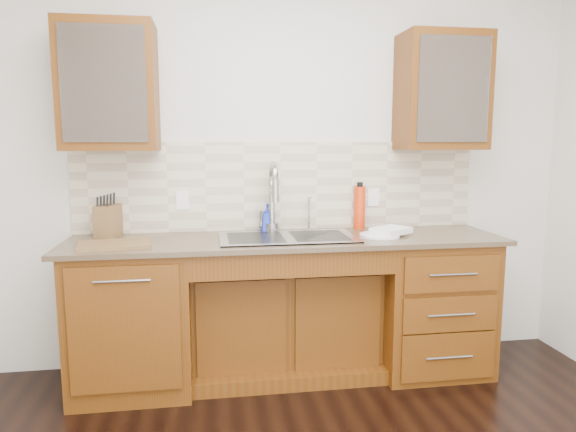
{
  "coord_description": "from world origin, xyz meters",
  "views": [
    {
      "loc": [
        -0.47,
        -1.68,
        1.51
      ],
      "look_at": [
        0.0,
        1.4,
        1.05
      ],
      "focal_mm": 32.0,
      "sensor_mm": 36.0,
      "label": 1
    }
  ],
  "objects": [
    {
      "name": "wall_back",
      "position": [
        0.0,
        1.8,
        1.35
      ],
      "size": [
        4.0,
        0.1,
        2.7
      ],
      "primitive_type": "cube",
      "color": "beige",
      "rests_on": "ground"
    },
    {
      "name": "base_cabinet_left",
      "position": [
        -0.95,
        1.44,
        0.44
      ],
      "size": [
        0.7,
        0.62,
        0.88
      ],
      "primitive_type": "cube",
      "color": "#593014",
      "rests_on": "ground"
    },
    {
      "name": "base_cabinet_center",
      "position": [
        0.0,
        1.53,
        0.35
      ],
      "size": [
        1.2,
        0.44,
        0.7
      ],
      "primitive_type": "cube",
      "color": "#593014",
      "rests_on": "ground"
    },
    {
      "name": "base_cabinet_right",
      "position": [
        0.95,
        1.44,
        0.44
      ],
      "size": [
        0.7,
        0.62,
        0.88
      ],
      "primitive_type": "cube",
      "color": "#593014",
      "rests_on": "ground"
    },
    {
      "name": "countertop",
      "position": [
        0.0,
        1.43,
        0.9
      ],
      "size": [
        2.7,
        0.65,
        0.03
      ],
      "primitive_type": "cube",
      "color": "#84705B",
      "rests_on": "base_cabinet_left"
    },
    {
      "name": "backsplash",
      "position": [
        0.0,
        1.74,
        1.21
      ],
      "size": [
        2.7,
        0.02,
        0.59
      ],
      "primitive_type": "cube",
      "color": "beige",
      "rests_on": "wall_back"
    },
    {
      "name": "sink",
      "position": [
        0.0,
        1.41,
        0.83
      ],
      "size": [
        0.84,
        0.46,
        0.19
      ],
      "primitive_type": "cube",
      "color": "#9E9EA5",
      "rests_on": "countertop"
    },
    {
      "name": "faucet",
      "position": [
        -0.07,
        1.64,
        1.11
      ],
      "size": [
        0.04,
        0.04,
        0.4
      ],
      "primitive_type": "cylinder",
      "color": "#999993",
      "rests_on": "countertop"
    },
    {
      "name": "filter_tap",
      "position": [
        0.18,
        1.65,
        1.03
      ],
      "size": [
        0.02,
        0.02,
        0.24
      ],
      "primitive_type": "cylinder",
      "color": "#999993",
      "rests_on": "countertop"
    },
    {
      "name": "upper_cabinet_left",
      "position": [
        -1.05,
        1.58,
        1.83
      ],
      "size": [
        0.55,
        0.34,
        0.75
      ],
      "primitive_type": "cube",
      "color": "#593014",
      "rests_on": "wall_back"
    },
    {
      "name": "upper_cabinet_right",
      "position": [
        1.05,
        1.58,
        1.83
      ],
      "size": [
        0.55,
        0.34,
        0.75
      ],
      "primitive_type": "cube",
      "color": "#593014",
      "rests_on": "wall_back"
    },
    {
      "name": "outlet_left",
      "position": [
        -0.65,
        1.73,
        1.12
      ],
      "size": [
        0.08,
        0.01,
        0.12
      ],
      "primitive_type": "cube",
      "color": "white",
      "rests_on": "backsplash"
    },
    {
      "name": "outlet_right",
      "position": [
        0.65,
        1.73,
        1.12
      ],
      "size": [
        0.08,
        0.01,
        0.12
      ],
      "primitive_type": "cube",
      "color": "white",
      "rests_on": "backsplash"
    },
    {
      "name": "soap_bottle",
      "position": [
        -0.1,
        1.67,
        1.0
      ],
      "size": [
        0.1,
        0.1,
        0.18
      ],
      "primitive_type": "imported",
      "rotation": [
        0.0,
        0.0,
        0.16
      ],
      "color": "#1E34C6",
      "rests_on": "countertop"
    },
    {
      "name": "water_bottle",
      "position": [
        0.54,
        1.69,
        1.05
      ],
      "size": [
        0.08,
        0.08,
        0.29
      ],
      "primitive_type": "cylinder",
      "rotation": [
        0.0,
        0.0,
        0.07
      ],
      "color": "red",
      "rests_on": "countertop"
    },
    {
      "name": "plate",
      "position": [
        0.58,
        1.38,
        0.92
      ],
      "size": [
        0.29,
        0.29,
        0.01
      ],
      "primitive_type": "cylinder",
      "rotation": [
        0.0,
        0.0,
        0.18
      ],
      "color": "white",
      "rests_on": "countertop"
    },
    {
      "name": "dish_towel",
      "position": [
        0.66,
        1.4,
        0.94
      ],
      "size": [
        0.29,
        0.27,
        0.04
      ],
      "primitive_type": "cube",
      "rotation": [
        0.0,
        0.0,
        0.58
      ],
      "color": "white",
      "rests_on": "plate"
    },
    {
      "name": "knife_block",
      "position": [
        -1.11,
        1.65,
        1.01
      ],
      "size": [
        0.16,
        0.2,
        0.2
      ],
      "primitive_type": "cube",
      "rotation": [
        0.0,
        0.0,
        -0.29
      ],
      "color": "olive",
      "rests_on": "countertop"
    },
    {
      "name": "cutting_board",
      "position": [
        -1.02,
        1.33,
        0.92
      ],
      "size": [
        0.44,
        0.34,
        0.02
      ],
      "primitive_type": "cube",
      "rotation": [
        0.0,
        0.0,
        0.18
      ],
      "color": "brown",
      "rests_on": "countertop"
    },
    {
      "name": "cup_left_a",
      "position": [
        -1.14,
        1.58,
        1.78
      ],
      "size": [
        0.15,
        0.15,
        0.11
      ],
      "primitive_type": "imported",
      "rotation": [
        0.0,
        0.0,
        0.17
      ],
      "color": "silver",
      "rests_on": "upper_cabinet_left"
    },
    {
      "name": "cup_left_b",
      "position": [
        -0.99,
        1.58,
        1.77
      ],
      "size": [
        0.1,
        0.1,
        0.08
      ],
      "primitive_type": "imported",
      "rotation": [
        0.0,
        0.0,
        -0.06
      ],
      "color": "white",
      "rests_on": "upper_cabinet_left"
    },
    {
      "name": "cup_right_a",
      "position": [
        0.95,
        1.58,
        1.77
      ],
      "size": [
        0.13,
        0.13,
        0.1
      ],
      "primitive_type": "imported",
      "rotation": [
        0.0,
        0.0,
        -0.08
      ],
      "color": "white",
      "rests_on": "upper_cabinet_right"
    },
    {
      "name": "cup_right_b",
      "position": [
        1.14,
        1.58,
        1.78
      ],
      "size": [
        0.13,
        0.13,
        0.1
      ],
      "primitive_type": "imported",
      "rotation": [
        0.0,
        0.0,
        -0.21
      ],
      "color": "white",
      "rests_on": "upper_cabinet_right"
    }
  ]
}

